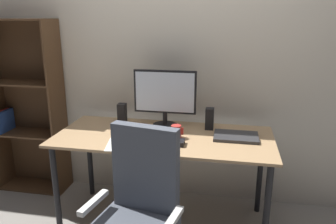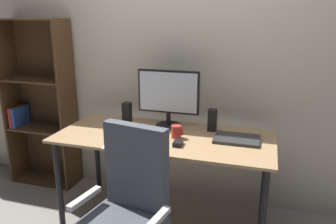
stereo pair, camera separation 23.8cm
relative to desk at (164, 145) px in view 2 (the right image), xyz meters
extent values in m
plane|color=gray|center=(0.00, 0.00, -0.66)|extent=(12.00, 12.00, 0.00)
cube|color=beige|center=(0.00, 0.53, 0.64)|extent=(6.40, 0.10, 2.60)
cube|color=tan|center=(0.00, 0.00, 0.07)|extent=(1.61, 0.72, 0.02)
cylinder|color=black|center=(-0.75, -0.30, -0.30)|extent=(0.04, 0.04, 0.72)
cylinder|color=black|center=(0.75, -0.30, -0.30)|extent=(0.04, 0.04, 0.72)
cylinder|color=black|center=(-0.75, 0.30, -0.30)|extent=(0.04, 0.04, 0.72)
cylinder|color=black|center=(0.75, 0.30, -0.30)|extent=(0.04, 0.04, 0.72)
cylinder|color=black|center=(-0.03, 0.22, 0.09)|extent=(0.20, 0.20, 0.01)
cylinder|color=black|center=(-0.03, 0.22, 0.14)|extent=(0.04, 0.04, 0.10)
cube|color=black|center=(-0.03, 0.22, 0.36)|extent=(0.50, 0.03, 0.34)
cube|color=silver|center=(-0.03, 0.20, 0.36)|extent=(0.47, 0.01, 0.31)
cube|color=black|center=(-0.08, -0.19, 0.09)|extent=(0.29, 0.11, 0.02)
cube|color=black|center=(0.15, -0.16, 0.10)|extent=(0.06, 0.10, 0.03)
cylinder|color=#B72D28|center=(0.10, -0.02, 0.13)|extent=(0.07, 0.07, 0.09)
cube|color=#B72D28|center=(0.14, -0.02, 0.13)|extent=(0.02, 0.01, 0.05)
cube|color=#2D2D30|center=(0.53, 0.05, 0.09)|extent=(0.32, 0.23, 0.02)
cube|color=black|center=(-0.39, 0.21, 0.17)|extent=(0.06, 0.07, 0.17)
cube|color=black|center=(0.32, 0.21, 0.17)|extent=(0.06, 0.07, 0.17)
cube|color=white|center=(-0.25, -0.21, 0.08)|extent=(0.26, 0.33, 0.00)
cube|color=#474C56|center=(0.01, -0.58, 0.09)|extent=(0.41, 0.14, 0.52)
cube|color=silver|center=(-0.26, -0.72, -0.08)|extent=(0.09, 0.26, 0.03)
cube|color=silver|center=(0.21, -0.81, -0.08)|extent=(0.09, 0.26, 0.03)
cube|color=#4C331E|center=(-1.65, 0.32, 0.13)|extent=(0.02, 0.28, 1.57)
cube|color=#4C331E|center=(-1.03, 0.32, 0.13)|extent=(0.02, 0.28, 1.57)
cube|color=#4C331E|center=(-1.34, 0.45, 0.13)|extent=(0.64, 0.01, 1.57)
cube|color=#4C331E|center=(-1.34, 0.32, -0.65)|extent=(0.61, 0.26, 0.02)
cube|color=#4C331E|center=(-1.34, 0.32, -0.11)|extent=(0.61, 0.26, 0.02)
cube|color=#4C331E|center=(-1.34, 0.32, 0.37)|extent=(0.61, 0.26, 0.02)
cube|color=#4C331E|center=(-1.34, 0.32, 0.91)|extent=(0.61, 0.26, 0.02)
cube|color=#B22D28|center=(-1.60, 0.31, 0.00)|extent=(0.03, 0.22, 0.20)
cube|color=#28478C|center=(-1.56, 0.31, 0.00)|extent=(0.03, 0.22, 0.20)
camera|label=1|loc=(0.47, -2.28, 0.95)|focal=35.48mm
camera|label=2|loc=(0.71, -2.22, 0.95)|focal=35.48mm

